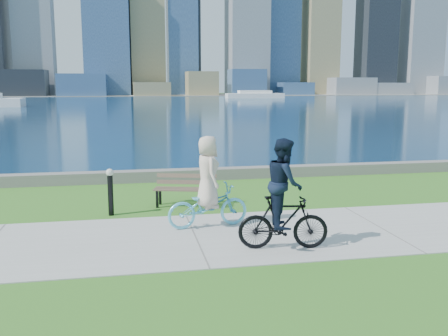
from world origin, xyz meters
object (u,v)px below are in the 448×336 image
(cyclist_man, at_px, (284,203))
(cyclist_woman, at_px, (208,194))
(bollard_lamp, at_px, (110,189))
(park_bench, at_px, (185,187))

(cyclist_man, bearing_deg, cyclist_woman, 43.28)
(bollard_lamp, distance_m, cyclist_man, 4.53)
(park_bench, distance_m, bollard_lamp, 1.94)
(park_bench, height_order, cyclist_man, cyclist_man)
(cyclist_woman, relative_size, cyclist_man, 0.95)
(cyclist_man, bearing_deg, park_bench, 29.75)
(bollard_lamp, distance_m, cyclist_woman, 2.54)
(park_bench, bearing_deg, bollard_lamp, -146.00)
(bollard_lamp, relative_size, cyclist_man, 0.54)
(park_bench, distance_m, cyclist_man, 4.01)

